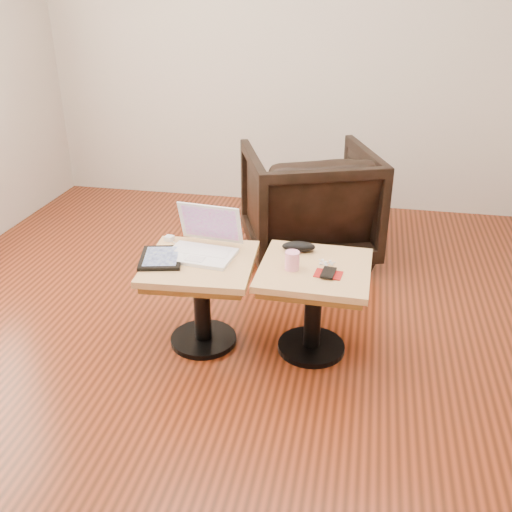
% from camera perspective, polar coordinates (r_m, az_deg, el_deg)
% --- Properties ---
extents(room_shell, '(4.52, 4.52, 2.71)m').
position_cam_1_polar(room_shell, '(2.42, 1.77, 16.95)').
color(room_shell, '#3F1A0B').
rests_on(room_shell, ground).
extents(side_table_left, '(0.56, 0.56, 0.48)m').
position_cam_1_polar(side_table_left, '(2.88, -5.54, -2.55)').
color(side_table_left, black).
rests_on(side_table_left, ground).
extents(side_table_right, '(0.54, 0.54, 0.48)m').
position_cam_1_polar(side_table_right, '(2.82, 5.83, -3.23)').
color(side_table_right, black).
rests_on(side_table_right, ground).
extents(laptop, '(0.36, 0.33, 0.23)m').
position_cam_1_polar(laptop, '(2.88, -5.27, 1.17)').
color(laptop, white).
rests_on(laptop, side_table_left).
extents(tablet, '(0.26, 0.30, 0.02)m').
position_cam_1_polar(tablet, '(2.85, -9.44, -0.17)').
color(tablet, black).
rests_on(tablet, side_table_left).
extents(charging_adapter, '(0.05, 0.05, 0.03)m').
position_cam_1_polar(charging_adapter, '(3.05, -8.68, 1.77)').
color(charging_adapter, white).
rests_on(charging_adapter, side_table_left).
extents(glasses_case, '(0.18, 0.09, 0.05)m').
position_cam_1_polar(glasses_case, '(2.90, 4.29, 0.95)').
color(glasses_case, black).
rests_on(glasses_case, side_table_right).
extents(striped_cup, '(0.09, 0.09, 0.09)m').
position_cam_1_polar(striped_cup, '(2.71, 3.63, -0.45)').
color(striped_cup, '#F53986').
rests_on(striped_cup, side_table_right).
extents(earbuds_tangle, '(0.08, 0.06, 0.02)m').
position_cam_1_polar(earbuds_tangle, '(2.79, 7.02, -0.69)').
color(earbuds_tangle, white).
rests_on(earbuds_tangle, side_table_right).
extents(phone_on_sleeve, '(0.14, 0.12, 0.02)m').
position_cam_1_polar(phone_on_sleeve, '(2.69, 7.25, -1.75)').
color(phone_on_sleeve, maroon).
rests_on(phone_on_sleeve, side_table_right).
extents(armchair, '(1.05, 1.06, 0.76)m').
position_cam_1_polar(armchair, '(3.84, 5.28, 5.27)').
color(armchair, black).
rests_on(armchair, ground).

